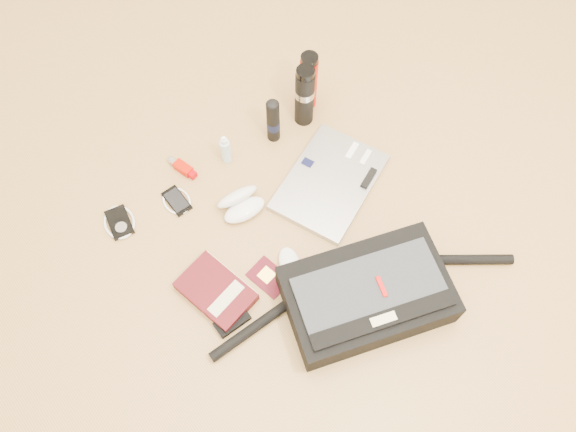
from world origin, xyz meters
The scene contains 14 objects.
ground centered at (0.00, 0.00, 0.00)m, with size 4.00×4.00×0.00m, color #A87E46.
messenger_bag centered at (0.01, -0.24, 0.06)m, with size 0.92×0.46×0.13m.
laptop centered at (0.20, 0.13, 0.01)m, with size 0.45×0.38×0.04m.
book centered at (-0.32, 0.07, 0.02)m, with size 0.18×0.24×0.04m.
passport centered at (-0.16, 0.01, 0.00)m, with size 0.11×0.13×0.01m.
mouse centered at (-0.09, 0.00, 0.02)m, with size 0.10×0.13×0.04m.
sunglasses_case centered at (-0.08, 0.25, 0.03)m, with size 0.16×0.14×0.08m.
ipod centered at (-0.42, 0.46, 0.01)m, with size 0.12×0.13×0.01m.
phone centered at (-0.23, 0.41, 0.01)m, with size 0.09×0.11×0.01m.
inhaler centered at (-0.15, 0.50, 0.02)m, with size 0.05×0.12×0.03m.
spray_bottle centered at (0.00, 0.43, 0.06)m, with size 0.04×0.04×0.13m.
aerosol_can centered at (0.18, 0.40, 0.10)m, with size 0.05×0.05×0.19m.
thermos_black centered at (0.31, 0.40, 0.13)m, with size 0.08×0.08×0.26m.
thermos_red centered at (0.37, 0.44, 0.12)m, with size 0.07×0.07×0.24m.
Camera 1 is at (-0.51, -0.50, 1.64)m, focal length 35.00 mm.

